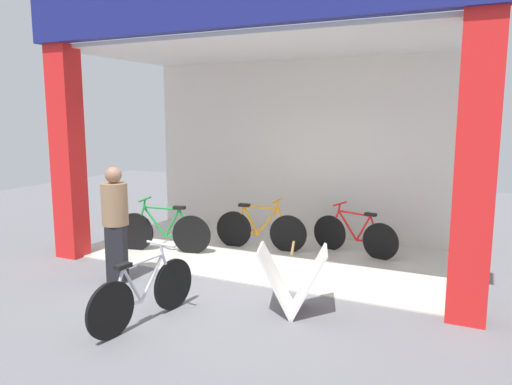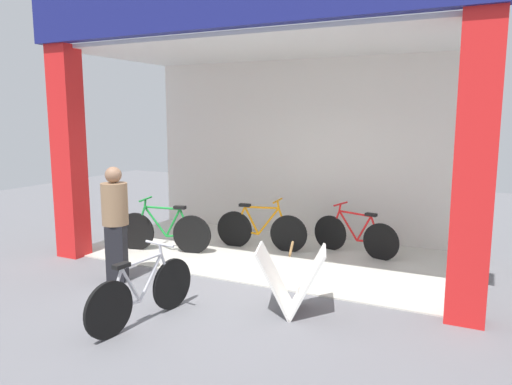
{
  "view_description": "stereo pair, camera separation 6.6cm",
  "coord_description": "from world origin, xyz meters",
  "px_view_note": "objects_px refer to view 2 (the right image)",
  "views": [
    {
      "loc": [
        3.09,
        -5.71,
        2.29
      ],
      "look_at": [
        0.0,
        0.74,
        1.15
      ],
      "focal_mm": 34.31,
      "sensor_mm": 36.0,
      "label": 1
    },
    {
      "loc": [
        3.15,
        -5.68,
        2.29
      ],
      "look_at": [
        0.0,
        0.74,
        1.15
      ],
      "focal_mm": 34.31,
      "sensor_mm": 36.0,
      "label": 2
    }
  ],
  "objects_px": {
    "bicycle_parked_0": "(142,293)",
    "sandwich_board_sign": "(291,280)",
    "bicycle_inside_0": "(355,235)",
    "bicycle_inside_2": "(164,231)",
    "bicycle_inside_1": "(261,229)",
    "pedestrian_0": "(115,222)"
  },
  "relations": [
    {
      "from": "bicycle_inside_0",
      "to": "bicycle_inside_1",
      "type": "height_order",
      "value": "bicycle_inside_1"
    },
    {
      "from": "bicycle_parked_0",
      "to": "sandwich_board_sign",
      "type": "xyz_separation_m",
      "value": [
        1.37,
        0.99,
        0.05
      ]
    },
    {
      "from": "bicycle_inside_0",
      "to": "bicycle_parked_0",
      "type": "xyz_separation_m",
      "value": [
        -1.43,
        -3.64,
        0.0
      ]
    },
    {
      "from": "sandwich_board_sign",
      "to": "pedestrian_0",
      "type": "xyz_separation_m",
      "value": [
        -2.6,
        -0.02,
        0.44
      ]
    },
    {
      "from": "bicycle_inside_0",
      "to": "pedestrian_0",
      "type": "height_order",
      "value": "pedestrian_0"
    },
    {
      "from": "bicycle_inside_2",
      "to": "pedestrian_0",
      "type": "distance_m",
      "value": 1.53
    },
    {
      "from": "pedestrian_0",
      "to": "sandwich_board_sign",
      "type": "bearing_deg",
      "value": 0.39
    },
    {
      "from": "bicycle_inside_0",
      "to": "bicycle_inside_1",
      "type": "bearing_deg",
      "value": -166.14
    },
    {
      "from": "bicycle_inside_0",
      "to": "bicycle_inside_2",
      "type": "height_order",
      "value": "bicycle_inside_2"
    },
    {
      "from": "bicycle_inside_2",
      "to": "sandwich_board_sign",
      "type": "relative_size",
      "value": 1.73
    },
    {
      "from": "bicycle_inside_2",
      "to": "bicycle_parked_0",
      "type": "relative_size",
      "value": 1.05
    },
    {
      "from": "bicycle_inside_2",
      "to": "bicycle_parked_0",
      "type": "bearing_deg",
      "value": -58.01
    },
    {
      "from": "bicycle_inside_0",
      "to": "bicycle_inside_2",
      "type": "bearing_deg",
      "value": -157.18
    },
    {
      "from": "bicycle_parked_0",
      "to": "sandwich_board_sign",
      "type": "distance_m",
      "value": 1.69
    },
    {
      "from": "bicycle_inside_1",
      "to": "pedestrian_0",
      "type": "xyz_separation_m",
      "value": [
        -1.12,
        -2.29,
        0.47
      ]
    },
    {
      "from": "bicycle_inside_0",
      "to": "bicycle_inside_2",
      "type": "distance_m",
      "value": 3.18
    },
    {
      "from": "sandwich_board_sign",
      "to": "pedestrian_0",
      "type": "height_order",
      "value": "pedestrian_0"
    },
    {
      "from": "bicycle_inside_2",
      "to": "sandwich_board_sign",
      "type": "bearing_deg",
      "value": -26.27
    },
    {
      "from": "bicycle_inside_1",
      "to": "bicycle_inside_2",
      "type": "distance_m",
      "value": 1.63
    },
    {
      "from": "bicycle_inside_1",
      "to": "bicycle_parked_0",
      "type": "xyz_separation_m",
      "value": [
        0.11,
        -3.26,
        -0.01
      ]
    },
    {
      "from": "bicycle_inside_0",
      "to": "bicycle_inside_2",
      "type": "xyz_separation_m",
      "value": [
        -2.93,
        -1.23,
        0.03
      ]
    },
    {
      "from": "sandwich_board_sign",
      "to": "bicycle_parked_0",
      "type": "bearing_deg",
      "value": -144.2
    }
  ]
}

